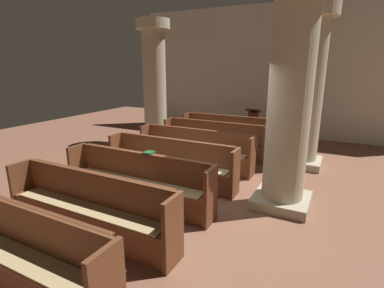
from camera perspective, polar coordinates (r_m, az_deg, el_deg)
The scene contains 15 objects.
ground_plane at distance 5.80m, azimuth 0.09°, elevation -10.07°, with size 19.20×19.20×0.00m, color brown.
back_wall at distance 11.02m, azimuth 15.11°, elevation 13.40°, with size 10.00×0.16×4.50m, color beige.
pew_row_0 at distance 9.27m, azimuth 6.95°, elevation 2.62°, with size 2.95×0.47×0.94m.
pew_row_1 at distance 8.23m, azimuth 4.15°, elevation 1.12°, with size 2.95×0.46×0.94m.
pew_row_2 at distance 7.22m, azimuth 0.55°, elevation -0.81°, with size 2.95×0.47×0.94m.
pew_row_3 at distance 6.26m, azimuth -4.18°, elevation -3.34°, with size 2.95×0.46×0.94m.
pew_row_4 at distance 5.38m, azimuth -10.58°, elevation -6.71°, with size 2.95×0.46×0.94m.
pew_row_5 at distance 4.61m, azimuth -19.44°, elevation -11.15°, with size 2.95×0.47×0.94m.
pew_row_6 at distance 4.03m, azimuth -31.75°, elevation -16.65°, with size 2.95×0.46×0.94m.
pillar_aisle_side at distance 7.65m, azimuth 21.60°, elevation 10.37°, with size 1.04×1.04×3.81m.
pillar_far_side at distance 9.56m, azimuth -7.29°, elevation 11.99°, with size 1.04×1.04×3.81m.
pillar_aisle_rear at distance 5.17m, azimuth 18.50°, elevation 8.92°, with size 1.04×1.04×3.81m.
lectern at distance 10.17m, azimuth 11.67°, elevation 3.30°, with size 0.48×0.45×1.08m.
hymn_book at distance 5.29m, azimuth -8.34°, elevation -1.66°, with size 0.16×0.19×0.03m, color #194723.
kneeler_box_red at distance 8.40m, azimuth 16.88°, elevation -1.91°, with size 0.38×0.25×0.22m, color maroon.
Camera 1 is at (2.40, -4.68, 2.46)m, focal length 27.49 mm.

